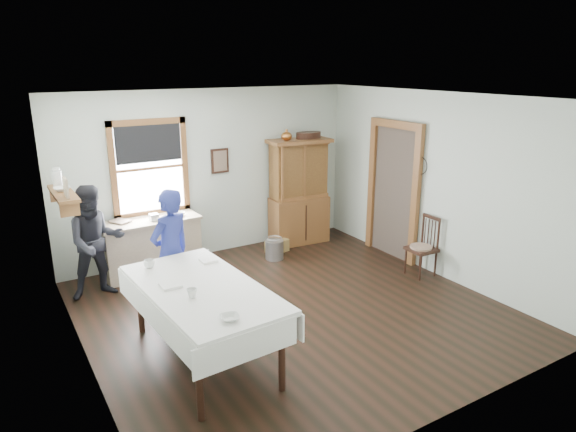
{
  "coord_description": "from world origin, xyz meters",
  "views": [
    {
      "loc": [
        -3.19,
        -5.12,
        3.1
      ],
      "look_at": [
        0.12,
        0.3,
        1.18
      ],
      "focal_mm": 32.0,
      "sensor_mm": 36.0,
      "label": 1
    }
  ],
  "objects_px": {
    "pail": "(274,250)",
    "wicker_basket": "(277,246)",
    "china_hutch": "(299,192)",
    "work_counter": "(151,246)",
    "dining_table": "(204,323)",
    "figure_dark": "(96,246)",
    "spindle_chair": "(422,246)",
    "woman_blue": "(171,257)"
  },
  "relations": [
    {
      "from": "wicker_basket",
      "to": "woman_blue",
      "type": "relative_size",
      "value": 0.23
    },
    {
      "from": "work_counter",
      "to": "dining_table",
      "type": "distance_m",
      "value": 2.64
    },
    {
      "from": "dining_table",
      "to": "wicker_basket",
      "type": "relative_size",
      "value": 6.0
    },
    {
      "from": "spindle_chair",
      "to": "pail",
      "type": "xyz_separation_m",
      "value": [
        -1.55,
        1.72,
        -0.3
      ]
    },
    {
      "from": "woman_blue",
      "to": "work_counter",
      "type": "bearing_deg",
      "value": -119.97
    },
    {
      "from": "pail",
      "to": "wicker_basket",
      "type": "height_order",
      "value": "pail"
    },
    {
      "from": "china_hutch",
      "to": "pail",
      "type": "height_order",
      "value": "china_hutch"
    },
    {
      "from": "pail",
      "to": "woman_blue",
      "type": "distance_m",
      "value": 2.32
    },
    {
      "from": "wicker_basket",
      "to": "woman_blue",
      "type": "distance_m",
      "value": 2.62
    },
    {
      "from": "dining_table",
      "to": "wicker_basket",
      "type": "distance_m",
      "value": 3.35
    },
    {
      "from": "work_counter",
      "to": "figure_dark",
      "type": "xyz_separation_m",
      "value": [
        -0.85,
        -0.42,
        0.3
      ]
    },
    {
      "from": "dining_table",
      "to": "wicker_basket",
      "type": "bearing_deg",
      "value": 46.21
    },
    {
      "from": "work_counter",
      "to": "dining_table",
      "type": "relative_size",
      "value": 0.7
    },
    {
      "from": "china_hutch",
      "to": "figure_dark",
      "type": "height_order",
      "value": "china_hutch"
    },
    {
      "from": "spindle_chair",
      "to": "pail",
      "type": "relative_size",
      "value": 2.89
    },
    {
      "from": "spindle_chair",
      "to": "woman_blue",
      "type": "height_order",
      "value": "woman_blue"
    },
    {
      "from": "dining_table",
      "to": "figure_dark",
      "type": "height_order",
      "value": "figure_dark"
    },
    {
      "from": "work_counter",
      "to": "wicker_basket",
      "type": "bearing_deg",
      "value": -8.33
    },
    {
      "from": "dining_table",
      "to": "wicker_basket",
      "type": "height_order",
      "value": "dining_table"
    },
    {
      "from": "dining_table",
      "to": "pail",
      "type": "height_order",
      "value": "dining_table"
    },
    {
      "from": "spindle_chair",
      "to": "woman_blue",
      "type": "bearing_deg",
      "value": 169.84
    },
    {
      "from": "china_hutch",
      "to": "figure_dark",
      "type": "relative_size",
      "value": 1.27
    },
    {
      "from": "pail",
      "to": "spindle_chair",
      "type": "bearing_deg",
      "value": -47.94
    },
    {
      "from": "work_counter",
      "to": "spindle_chair",
      "type": "relative_size",
      "value": 1.62
    },
    {
      "from": "dining_table",
      "to": "spindle_chair",
      "type": "height_order",
      "value": "spindle_chair"
    },
    {
      "from": "work_counter",
      "to": "woman_blue",
      "type": "xyz_separation_m",
      "value": [
        -0.16,
        -1.44,
        0.33
      ]
    },
    {
      "from": "work_counter",
      "to": "china_hutch",
      "type": "bearing_deg",
      "value": -1.93
    },
    {
      "from": "china_hutch",
      "to": "woman_blue",
      "type": "height_order",
      "value": "china_hutch"
    },
    {
      "from": "spindle_chair",
      "to": "wicker_basket",
      "type": "height_order",
      "value": "spindle_chair"
    },
    {
      "from": "woman_blue",
      "to": "wicker_basket",
      "type": "bearing_deg",
      "value": -174.91
    },
    {
      "from": "wicker_basket",
      "to": "work_counter",
      "type": "bearing_deg",
      "value": 173.81
    },
    {
      "from": "figure_dark",
      "to": "wicker_basket",
      "type": "bearing_deg",
      "value": 4.98
    },
    {
      "from": "work_counter",
      "to": "pail",
      "type": "xyz_separation_m",
      "value": [
        1.87,
        -0.48,
        -0.26
      ]
    },
    {
      "from": "china_hutch",
      "to": "figure_dark",
      "type": "xyz_separation_m",
      "value": [
        -3.51,
        -0.43,
        -0.2
      ]
    },
    {
      "from": "spindle_chair",
      "to": "figure_dark",
      "type": "bearing_deg",
      "value": 159.17
    },
    {
      "from": "work_counter",
      "to": "spindle_chair",
      "type": "bearing_deg",
      "value": -34.91
    },
    {
      "from": "work_counter",
      "to": "china_hutch",
      "type": "relative_size",
      "value": 0.8
    },
    {
      "from": "work_counter",
      "to": "wicker_basket",
      "type": "distance_m",
      "value": 2.1
    },
    {
      "from": "pail",
      "to": "wicker_basket",
      "type": "xyz_separation_m",
      "value": [
        0.2,
        0.26,
        -0.05
      ]
    },
    {
      "from": "work_counter",
      "to": "spindle_chair",
      "type": "distance_m",
      "value": 4.06
    },
    {
      "from": "china_hutch",
      "to": "spindle_chair",
      "type": "relative_size",
      "value": 2.02
    },
    {
      "from": "spindle_chair",
      "to": "figure_dark",
      "type": "relative_size",
      "value": 0.63
    }
  ]
}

